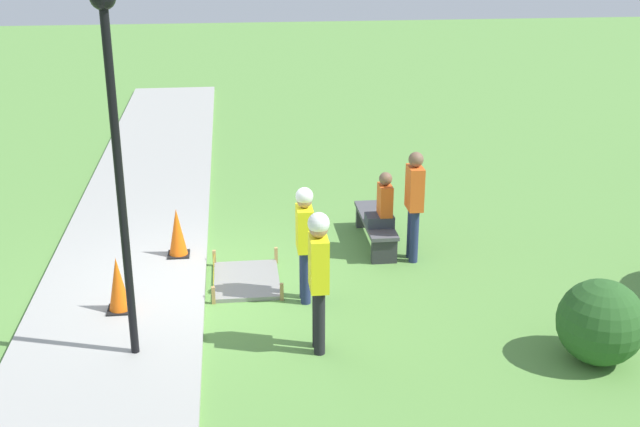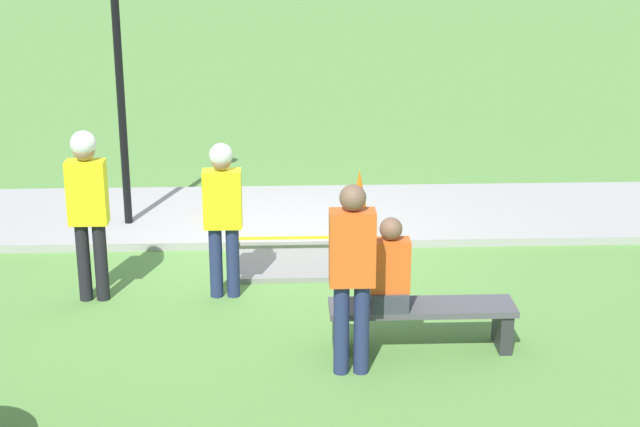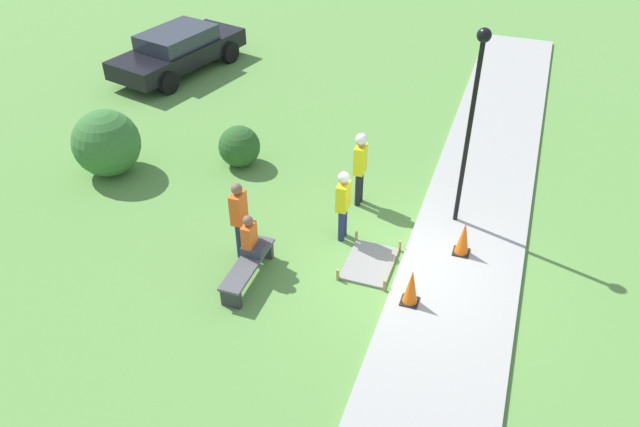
% 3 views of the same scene
% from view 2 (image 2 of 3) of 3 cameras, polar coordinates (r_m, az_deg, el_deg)
% --- Properties ---
extents(ground_plane, '(60.00, 60.00, 0.00)m').
position_cam_2_polar(ground_plane, '(11.93, -2.45, -2.11)').
color(ground_plane, '#5B8E42').
extents(sidewalk, '(28.00, 2.40, 0.10)m').
position_cam_2_polar(sidewalk, '(13.04, -2.45, -0.09)').
color(sidewalk, '#9E9E99').
rests_on(sidewalk, ground_plane).
extents(wet_concrete_patch, '(1.35, 1.01, 0.26)m').
position_cam_2_polar(wet_concrete_patch, '(11.35, -1.86, -3.00)').
color(wet_concrete_patch, gray).
rests_on(wet_concrete_patch, ground_plane).
extents(traffic_cone_near_patch, '(0.34, 0.34, 0.78)m').
position_cam_2_polar(traffic_cone_near_patch, '(12.22, 2.30, 0.79)').
color(traffic_cone_near_patch, black).
rests_on(traffic_cone_near_patch, sidewalk).
extents(traffic_cone_far_patch, '(0.34, 0.34, 0.78)m').
position_cam_2_polar(traffic_cone_far_patch, '(12.87, -5.95, 1.61)').
color(traffic_cone_far_patch, black).
rests_on(traffic_cone_far_patch, sidewalk).
extents(park_bench, '(1.75, 0.44, 0.45)m').
position_cam_2_polar(park_bench, '(9.33, 5.94, -6.02)').
color(park_bench, '#2D2D33').
rests_on(park_bench, ground_plane).
extents(person_seated_on_bench, '(0.36, 0.44, 0.89)m').
position_cam_2_polar(person_seated_on_bench, '(9.06, 4.07, -3.44)').
color(person_seated_on_bench, '#383D47').
rests_on(person_seated_on_bench, park_bench).
extents(worker_supervisor, '(0.40, 0.24, 1.69)m').
position_cam_2_polar(worker_supervisor, '(10.28, -5.68, 0.33)').
color(worker_supervisor, navy).
rests_on(worker_supervisor, ground_plane).
extents(worker_assistant, '(0.40, 0.27, 1.84)m').
position_cam_2_polar(worker_assistant, '(10.39, -13.37, 0.77)').
color(worker_assistant, black).
rests_on(worker_assistant, ground_plane).
extents(bystander_in_orange_shirt, '(0.40, 0.23, 1.77)m').
position_cam_2_polar(bystander_in_orange_shirt, '(8.57, 1.88, -3.21)').
color(bystander_in_orange_shirt, navy).
rests_on(bystander_in_orange_shirt, ground_plane).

